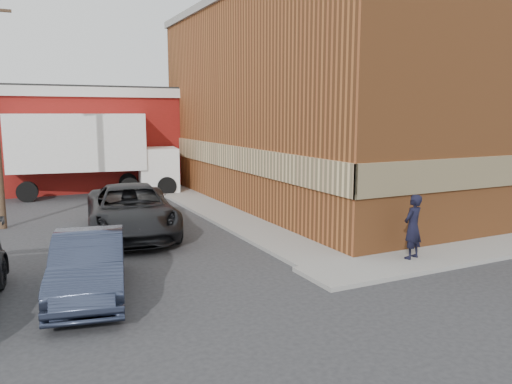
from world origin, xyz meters
name	(u,v)px	position (x,y,z in m)	size (l,w,h in m)	color
ground	(308,269)	(0.00, 0.00, 0.00)	(90.00, 90.00, 0.00)	#28282B
brick_building	(360,103)	(8.50, 9.00, 4.68)	(14.25, 18.25, 9.36)	brown
sidewalk_west	(211,208)	(0.60, 9.00, 0.06)	(1.80, 18.00, 0.12)	gray
warehouse	(31,137)	(-6.00, 20.00, 2.81)	(16.30, 8.30, 5.60)	maroon
man	(413,227)	(2.93, -0.77, 1.04)	(0.67, 0.44, 1.83)	black
sedan	(89,265)	(-5.61, 0.50, 0.73)	(1.55, 4.45, 1.47)	#293044
suv_a	(131,210)	(-3.45, 6.04, 0.86)	(2.84, 6.16, 1.71)	black
box_truck	(96,149)	(-3.20, 15.20, 2.39)	(8.69, 3.80, 4.15)	white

